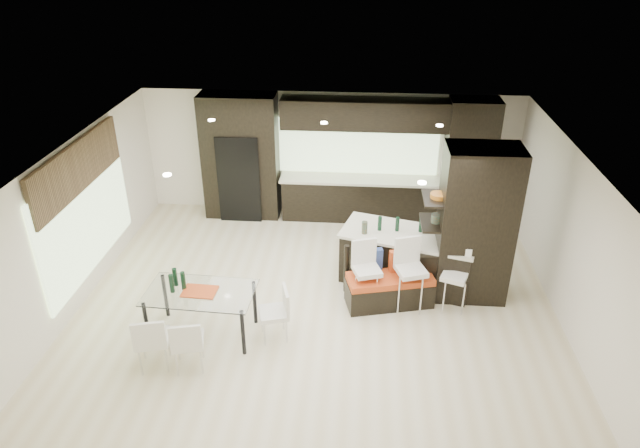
# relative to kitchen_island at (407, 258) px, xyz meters

# --- Properties ---
(ground) EXTENTS (8.00, 8.00, 0.00)m
(ground) POSITION_rel_kitchen_island_xyz_m (-1.55, -0.69, -0.49)
(ground) COLOR beige
(ground) RESTS_ON ground
(back_wall) EXTENTS (8.00, 0.02, 2.70)m
(back_wall) POSITION_rel_kitchen_island_xyz_m (-1.55, 2.81, 0.86)
(back_wall) COLOR white
(back_wall) RESTS_ON ground
(left_wall) EXTENTS (0.02, 7.00, 2.70)m
(left_wall) POSITION_rel_kitchen_island_xyz_m (-5.55, -0.69, 0.86)
(left_wall) COLOR white
(left_wall) RESTS_ON ground
(right_wall) EXTENTS (0.02, 7.00, 2.70)m
(right_wall) POSITION_rel_kitchen_island_xyz_m (2.45, -0.69, 0.86)
(right_wall) COLOR white
(right_wall) RESTS_ON ground
(ceiling) EXTENTS (8.00, 7.00, 0.02)m
(ceiling) POSITION_rel_kitchen_island_xyz_m (-1.55, -0.69, 2.21)
(ceiling) COLOR white
(ceiling) RESTS_ON ground
(window_left) EXTENTS (0.04, 3.20, 1.90)m
(window_left) POSITION_rel_kitchen_island_xyz_m (-5.51, -0.49, 0.86)
(window_left) COLOR #B2D199
(window_left) RESTS_ON left_wall
(window_back) EXTENTS (3.40, 0.04, 1.20)m
(window_back) POSITION_rel_kitchen_island_xyz_m (-0.95, 2.77, 1.06)
(window_back) COLOR #B2D199
(window_back) RESTS_ON back_wall
(stone_accent) EXTENTS (0.08, 3.00, 0.80)m
(stone_accent) POSITION_rel_kitchen_island_xyz_m (-5.48, -0.49, 1.76)
(stone_accent) COLOR brown
(stone_accent) RESTS_ON left_wall
(ceiling_spots) EXTENTS (4.00, 3.00, 0.02)m
(ceiling_spots) POSITION_rel_kitchen_island_xyz_m (-1.55, -0.44, 2.19)
(ceiling_spots) COLOR white
(ceiling_spots) RESTS_ON ceiling
(back_cabinetry) EXTENTS (6.80, 0.68, 2.70)m
(back_cabinetry) POSITION_rel_kitchen_island_xyz_m (-1.05, 2.48, 0.86)
(back_cabinetry) COLOR black
(back_cabinetry) RESTS_ON ground
(refrigerator) EXTENTS (0.90, 0.68, 1.90)m
(refrigerator) POSITION_rel_kitchen_island_xyz_m (-3.45, 2.43, 0.46)
(refrigerator) COLOR black
(refrigerator) RESTS_ON ground
(partition_column) EXTENTS (1.20, 0.80, 2.70)m
(partition_column) POSITION_rel_kitchen_island_xyz_m (1.05, -0.29, 0.86)
(partition_column) COLOR black
(partition_column) RESTS_ON ground
(kitchen_island) EXTENTS (2.52, 1.61, 0.97)m
(kitchen_island) POSITION_rel_kitchen_island_xyz_m (0.00, 0.00, 0.00)
(kitchen_island) COLOR black
(kitchen_island) RESTS_ON ground
(stool_left) EXTENTS (0.53, 0.53, 0.96)m
(stool_left) POSITION_rel_kitchen_island_xyz_m (-0.72, -0.81, -0.01)
(stool_left) COLOR white
(stool_left) RESTS_ON ground
(stool_mid) EXTENTS (0.57, 0.57, 1.02)m
(stool_mid) POSITION_rel_kitchen_island_xyz_m (0.00, -0.83, 0.02)
(stool_mid) COLOR white
(stool_mid) RESTS_ON ground
(stool_right) EXTENTS (0.51, 0.51, 0.89)m
(stool_right) POSITION_rel_kitchen_island_xyz_m (0.72, -0.80, -0.04)
(stool_right) COLOR white
(stool_right) RESTS_ON ground
(bench) EXTENTS (1.53, 0.89, 0.56)m
(bench) POSITION_rel_kitchen_island_xyz_m (-0.32, -0.74, -0.21)
(bench) COLOR black
(bench) RESTS_ON ground
(floor_vase) EXTENTS (0.57, 0.57, 1.20)m
(floor_vase) POSITION_rel_kitchen_island_xyz_m (-0.78, -0.04, 0.11)
(floor_vase) COLOR #424A35
(floor_vase) RESTS_ON ground
(dining_table) EXTENTS (1.69, 1.01, 0.79)m
(dining_table) POSITION_rel_kitchen_island_xyz_m (-3.26, -1.77, -0.09)
(dining_table) COLOR white
(dining_table) RESTS_ON ground
(chair_near) EXTENTS (0.53, 0.53, 0.82)m
(chair_near) POSITION_rel_kitchen_island_xyz_m (-3.26, -2.54, -0.08)
(chair_near) COLOR white
(chair_near) RESTS_ON ground
(chair_far) EXTENTS (0.56, 0.56, 0.86)m
(chair_far) POSITION_rel_kitchen_island_xyz_m (-3.77, -2.55, -0.06)
(chair_far) COLOR white
(chair_far) RESTS_ON ground
(chair_end) EXTENTS (0.54, 0.54, 0.80)m
(chair_end) POSITION_rel_kitchen_island_xyz_m (-2.13, -1.77, -0.09)
(chair_end) COLOR white
(chair_end) RESTS_ON ground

